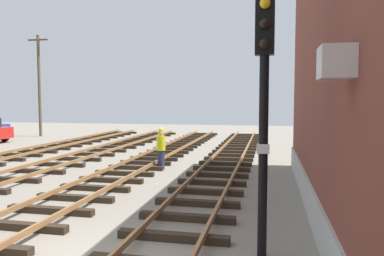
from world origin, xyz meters
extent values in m
cube|color=#2D2319|center=(0.79, 1.39, 0.09)|extent=(2.50, 0.24, 0.18)
cube|color=#2D2319|center=(0.79, 2.78, 0.09)|extent=(2.50, 0.24, 0.18)
cube|color=#2D2319|center=(0.79, 4.17, 0.09)|extent=(2.50, 0.24, 0.18)
cube|color=#2D2319|center=(0.79, 5.56, 0.09)|extent=(2.50, 0.24, 0.18)
cube|color=#2D2319|center=(0.79, 6.95, 0.09)|extent=(2.50, 0.24, 0.18)
cube|color=#2D2319|center=(0.79, 8.33, 0.09)|extent=(2.50, 0.24, 0.18)
cube|color=#2D2319|center=(0.79, 9.72, 0.09)|extent=(2.50, 0.24, 0.18)
cube|color=#2D2319|center=(0.79, 11.11, 0.09)|extent=(2.50, 0.24, 0.18)
cube|color=#2D2319|center=(0.79, 12.50, 0.09)|extent=(2.50, 0.24, 0.18)
cube|color=#2D2319|center=(0.79, 13.89, 0.09)|extent=(2.50, 0.24, 0.18)
cube|color=#2D2319|center=(0.79, 15.28, 0.09)|extent=(2.50, 0.24, 0.18)
cube|color=#2D2319|center=(0.79, 16.67, 0.09)|extent=(2.50, 0.24, 0.18)
cube|color=#2D2319|center=(0.79, 18.06, 0.09)|extent=(2.50, 0.24, 0.18)
cube|color=#2D2319|center=(0.79, 19.45, 0.09)|extent=(2.50, 0.24, 0.18)
cube|color=#2D2319|center=(0.79, 20.84, 0.09)|extent=(2.50, 0.24, 0.18)
cube|color=#2D2319|center=(0.79, 22.22, 0.09)|extent=(2.50, 0.24, 0.18)
cube|color=#2D2319|center=(0.79, 23.61, 0.09)|extent=(2.50, 0.24, 0.18)
cube|color=#2D2319|center=(0.79, 25.00, 0.09)|extent=(2.50, 0.24, 0.18)
cube|color=#2D2319|center=(0.79, 26.39, 0.09)|extent=(2.50, 0.24, 0.18)
cube|color=olive|center=(0.07, 0.00, 0.25)|extent=(0.08, 54.17, 0.14)
cube|color=#2D2319|center=(-2.98, 1.32, 0.09)|extent=(2.50, 0.24, 0.18)
cube|color=#2D2319|center=(-2.98, 2.64, 0.09)|extent=(2.50, 0.24, 0.18)
cube|color=#2D2319|center=(-2.98, 3.96, 0.09)|extent=(2.50, 0.24, 0.18)
cube|color=#2D2319|center=(-2.98, 5.29, 0.09)|extent=(2.50, 0.24, 0.18)
cube|color=#2D2319|center=(-2.98, 6.61, 0.09)|extent=(2.50, 0.24, 0.18)
cube|color=#2D2319|center=(-2.98, 7.93, 0.09)|extent=(2.50, 0.24, 0.18)
cube|color=#2D2319|center=(-2.98, 9.25, 0.09)|extent=(2.50, 0.24, 0.18)
cube|color=#2D2319|center=(-2.98, 10.57, 0.09)|extent=(2.50, 0.24, 0.18)
cube|color=#2D2319|center=(-2.98, 11.89, 0.09)|extent=(2.50, 0.24, 0.18)
cube|color=#2D2319|center=(-2.98, 13.21, 0.09)|extent=(2.50, 0.24, 0.18)
cube|color=#2D2319|center=(-2.98, 14.53, 0.09)|extent=(2.50, 0.24, 0.18)
cube|color=#2D2319|center=(-2.98, 15.86, 0.09)|extent=(2.50, 0.24, 0.18)
cube|color=#2D2319|center=(-2.98, 17.18, 0.09)|extent=(2.50, 0.24, 0.18)
cube|color=#2D2319|center=(-2.98, 18.50, 0.09)|extent=(2.50, 0.24, 0.18)
cube|color=#2D2319|center=(-2.98, 19.82, 0.09)|extent=(2.50, 0.24, 0.18)
cube|color=#2D2319|center=(-2.98, 21.14, 0.09)|extent=(2.50, 0.24, 0.18)
cube|color=#2D2319|center=(-2.98, 22.46, 0.09)|extent=(2.50, 0.24, 0.18)
cube|color=#2D2319|center=(-2.98, 23.78, 0.09)|extent=(2.50, 0.24, 0.18)
cube|color=#2D2319|center=(-2.98, 25.10, 0.09)|extent=(2.50, 0.24, 0.18)
cube|color=#2D2319|center=(-2.98, 26.43, 0.09)|extent=(2.50, 0.24, 0.18)
cube|color=olive|center=(-2.26, 0.00, 0.25)|extent=(0.08, 54.17, 0.14)
cube|color=#2D2319|center=(-6.75, 5.93, 0.09)|extent=(2.50, 0.24, 0.18)
cube|color=#2D2319|center=(-6.75, 7.62, 0.09)|extent=(2.50, 0.24, 0.18)
cube|color=#2D2319|center=(-6.75, 9.31, 0.09)|extent=(2.50, 0.24, 0.18)
cube|color=#2D2319|center=(-6.75, 11.00, 0.09)|extent=(2.50, 0.24, 0.18)
cube|color=#2D2319|center=(-6.75, 12.70, 0.09)|extent=(2.50, 0.24, 0.18)
cube|color=#2D2319|center=(-6.75, 14.39, 0.09)|extent=(2.50, 0.24, 0.18)
cube|color=#2D2319|center=(-6.75, 16.08, 0.09)|extent=(2.50, 0.24, 0.18)
cube|color=#2D2319|center=(-6.75, 17.78, 0.09)|extent=(2.50, 0.24, 0.18)
cube|color=#2D2319|center=(-6.75, 19.47, 0.09)|extent=(2.50, 0.24, 0.18)
cube|color=#2D2319|center=(-6.75, 21.16, 0.09)|extent=(2.50, 0.24, 0.18)
cube|color=#2D2319|center=(-6.75, 22.85, 0.09)|extent=(2.50, 0.24, 0.18)
cube|color=#2D2319|center=(-6.75, 24.55, 0.09)|extent=(2.50, 0.24, 0.18)
cube|color=#2D2319|center=(-6.75, 26.24, 0.09)|extent=(2.50, 0.24, 0.18)
cube|color=#2D2319|center=(-10.52, 10.25, 0.09)|extent=(2.50, 0.24, 0.18)
cube|color=#2D2319|center=(-10.52, 11.71, 0.09)|extent=(2.50, 0.24, 0.18)
cube|color=#2D2319|center=(-10.52, 13.18, 0.09)|extent=(2.50, 0.24, 0.18)
cube|color=#2D2319|center=(-10.52, 14.64, 0.09)|extent=(2.50, 0.24, 0.18)
cube|color=#2D2319|center=(-10.52, 16.11, 0.09)|extent=(2.50, 0.24, 0.18)
cube|color=#2D2319|center=(-10.52, 17.57, 0.09)|extent=(2.50, 0.24, 0.18)
cube|color=#2D2319|center=(-10.52, 19.03, 0.09)|extent=(2.50, 0.24, 0.18)
cube|color=#2D2319|center=(-10.52, 20.50, 0.09)|extent=(2.50, 0.24, 0.18)
cube|color=#2D2319|center=(-10.52, 21.96, 0.09)|extent=(2.50, 0.24, 0.18)
cube|color=#2D2319|center=(-10.52, 23.43, 0.09)|extent=(2.50, 0.24, 0.18)
cube|color=#2D2319|center=(-10.52, 24.89, 0.09)|extent=(2.50, 0.24, 0.18)
cube|color=#2D2319|center=(-10.52, 26.35, 0.09)|extent=(2.50, 0.24, 0.18)
cylinder|color=black|center=(2.71, 0.92, 1.96)|extent=(0.18, 0.18, 3.93)
cube|color=black|center=(2.71, 0.92, 4.48)|extent=(0.36, 0.24, 1.10)
sphere|color=yellow|center=(2.71, 0.74, 4.84)|extent=(0.20, 0.20, 0.20)
sphere|color=black|center=(2.71, 0.74, 4.48)|extent=(0.20, 0.20, 0.20)
sphere|color=black|center=(2.71, 0.74, 4.11)|extent=(0.20, 0.20, 0.20)
cube|color=white|center=(2.71, 0.78, 2.16)|extent=(0.24, 0.03, 0.18)
cube|color=#B2B2AD|center=(3.88, 1.97, 0.45)|extent=(0.08, 19.56, 0.90)
cube|color=silver|center=(3.69, -0.97, 3.58)|extent=(0.44, 0.60, 0.44)
cylinder|color=black|center=(-16.56, 18.01, 0.32)|extent=(0.64, 0.24, 0.64)
cylinder|color=black|center=(-19.31, 21.23, 0.32)|extent=(0.64, 0.24, 0.64)
cylinder|color=brown|center=(-16.43, 22.33, 4.28)|extent=(0.24, 0.24, 8.57)
cube|color=#4C3D2D|center=(-16.43, 22.33, 8.17)|extent=(1.80, 0.12, 0.12)
cylinder|color=#262D4C|center=(-1.92, 9.60, 0.42)|extent=(0.32, 0.32, 0.85)
cylinder|color=yellow|center=(-1.92, 9.60, 1.18)|extent=(0.40, 0.40, 0.65)
sphere|color=tan|center=(-1.92, 9.60, 1.62)|extent=(0.24, 0.24, 0.24)
sphere|color=yellow|center=(-1.92, 9.60, 1.76)|extent=(0.22, 0.22, 0.22)
camera|label=1|loc=(2.83, -6.36, 3.07)|focal=35.08mm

